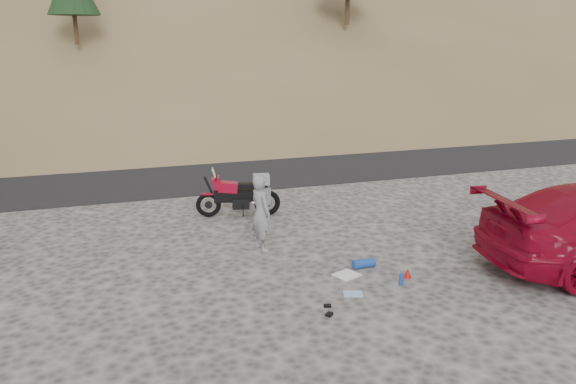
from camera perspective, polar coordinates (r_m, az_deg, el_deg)
name	(u,v)px	position (r m, az deg, el deg)	size (l,w,h in m)	color
ground	(279,262)	(11.71, -0.94, -7.12)	(140.00, 140.00, 0.00)	#3D3A38
road	(204,168)	(20.10, -8.52, 2.38)	(120.00, 7.00, 0.05)	black
motorcycle	(242,195)	(14.53, -4.69, -0.31)	(2.17, 0.88, 1.30)	black
man	(261,250)	(12.37, -2.72, -5.87)	(0.61, 0.40, 1.69)	gray
gear_white_cloth	(347,275)	(11.15, 5.97, -8.37)	(0.46, 0.40, 0.02)	white
gear_blue_mat	(364,263)	(11.50, 7.72, -7.20)	(0.18, 0.18, 0.46)	#194299
gear_bottle	(401,279)	(10.85, 11.44, -8.70)	(0.08, 0.08, 0.23)	#194299
gear_funnel	(408,273)	(11.19, 12.06, -8.05)	(0.15, 0.15, 0.19)	red
gear_glove_a	(327,306)	(9.91, 4.03, -11.45)	(0.13, 0.09, 0.04)	black
gear_glove_b	(329,314)	(9.63, 4.22, -12.29)	(0.13, 0.10, 0.04)	black
gear_blue_cloth	(353,294)	(10.39, 6.62, -10.24)	(0.34, 0.25, 0.01)	#92B3E1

